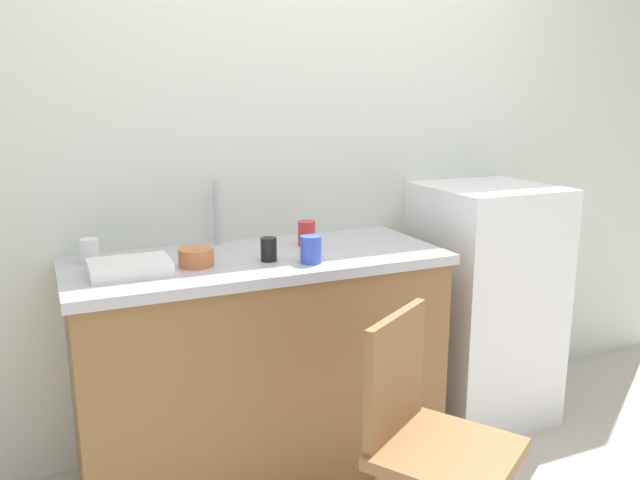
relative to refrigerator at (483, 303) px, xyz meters
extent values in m
cube|color=silver|center=(-0.83, 0.33, 0.70)|extent=(4.80, 0.10, 2.53)
cube|color=olive|center=(-1.15, -0.02, -0.12)|extent=(1.44, 0.60, 0.89)
cube|color=#B7B7BC|center=(-1.15, -0.02, 0.34)|extent=(1.48, 0.64, 0.04)
cylinder|color=#B7B7BC|center=(-1.24, 0.23, 0.50)|extent=(0.02, 0.02, 0.28)
cube|color=white|center=(0.00, 0.00, 0.00)|extent=(0.58, 0.56, 1.14)
cube|color=olive|center=(-0.84, -0.90, -0.10)|extent=(0.55, 0.55, 0.04)
cube|color=olive|center=(-0.94, -0.74, 0.12)|extent=(0.32, 0.22, 0.40)
cube|color=white|center=(-1.65, -0.09, 0.39)|extent=(0.28, 0.20, 0.05)
cylinder|color=#C67042|center=(-1.40, -0.08, 0.39)|extent=(0.13, 0.13, 0.07)
cylinder|color=white|center=(-1.76, 0.13, 0.41)|extent=(0.07, 0.07, 0.09)
cylinder|color=blue|center=(-1.00, -0.21, 0.41)|extent=(0.08, 0.08, 0.10)
cylinder|color=black|center=(-1.13, -0.12, 0.41)|extent=(0.06, 0.06, 0.09)
cylinder|color=red|center=(-0.90, 0.06, 0.41)|extent=(0.07, 0.07, 0.10)
camera|label=1|loc=(-1.92, -2.36, 0.99)|focal=35.88mm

